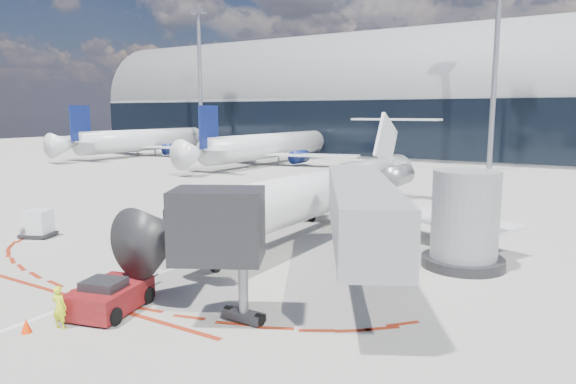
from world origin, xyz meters
The scene contains 14 objects.
ground centered at (0.00, 0.00, 0.00)m, with size 260.00×260.00×0.00m, color gray.
apron_centerline centered at (0.00, 2.00, 0.01)m, with size 0.25×40.00×0.01m, color silver.
apron_stop_bar centered at (0.00, -11.50, 0.01)m, with size 14.00×0.25×0.01m, color maroon.
terminal_building centered at (0.00, 64.97, 8.52)m, with size 150.00×24.15×24.00m.
jet_bridge centered at (9.79, -3.01, 3.01)m, with size 10.03×15.20×4.90m.
light_mast_west centered at (-45.00, 48.00, 12.50)m, with size 0.70×0.70×25.00m, color gray.
light_mast_centre centered at (5.00, 48.00, 12.50)m, with size 0.70×0.70×25.00m, color gray.
regional_jet centered at (2.17, 5.21, 2.53)m, with size 24.57×30.30×7.59m.
pushback_tug centered at (1.74, -11.72, 0.59)m, with size 2.88×5.27×1.34m.
ramp_worker centered at (1.53, -13.70, 0.78)m, with size 0.57×0.37×1.56m, color #DCFA1A.
uld_container centered at (-11.65, -5.99, 0.83)m, with size 2.25×2.11×1.67m.
safety_cone_right centered at (0.87, -14.56, 0.25)m, with size 0.37×0.37×0.51m, color #F53305.
bg_airliner_0 centered at (-51.00, 41.11, 5.38)m, with size 33.24×35.20×10.75m, color silver, non-canonical shape.
bg_airliner_1 centered at (-24.17, 39.11, 5.25)m, with size 32.44×34.35×10.49m, color silver, non-canonical shape.
Camera 1 is at (17.40, -24.25, 7.59)m, focal length 32.00 mm.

